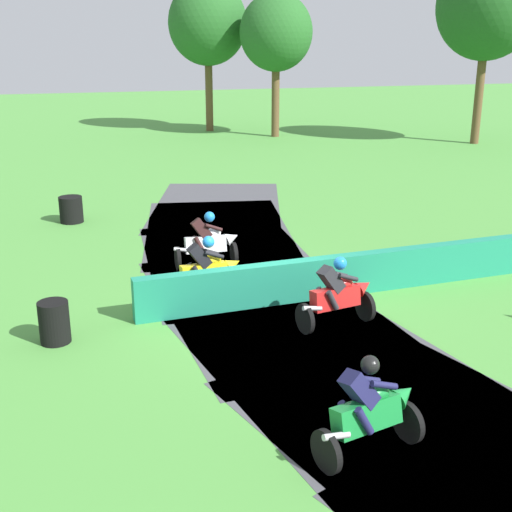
% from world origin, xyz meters
% --- Properties ---
extents(ground_plane, '(120.00, 120.00, 0.00)m').
position_xyz_m(ground_plane, '(0.00, 0.00, 0.00)').
color(ground_plane, '#4C933D').
extents(track_asphalt, '(7.60, 25.65, 0.01)m').
position_xyz_m(track_asphalt, '(0.72, 0.04, 0.00)').
color(track_asphalt, '#47474C').
rests_on(track_asphalt, ground).
extents(safety_barrier, '(15.14, 1.10, 0.90)m').
position_xyz_m(safety_barrier, '(4.81, 0.26, 0.45)').
color(safety_barrier, '#1E8466').
rests_on(safety_barrier, ground).
extents(motorcycle_lead_white, '(1.69, 0.77, 1.43)m').
position_xyz_m(motorcycle_lead_white, '(-0.57, 2.77, 0.65)').
color(motorcycle_lead_white, black).
rests_on(motorcycle_lead_white, ground).
extents(motorcycle_chase_yellow, '(1.68, 0.78, 1.42)m').
position_xyz_m(motorcycle_chase_yellow, '(-1.06, 0.70, 0.66)').
color(motorcycle_chase_yellow, black).
rests_on(motorcycle_chase_yellow, ground).
extents(motorcycle_trailing_red, '(1.68, 0.93, 1.42)m').
position_xyz_m(motorcycle_trailing_red, '(1.09, -1.43, 0.66)').
color(motorcycle_trailing_red, black).
rests_on(motorcycle_trailing_red, ground).
extents(motorcycle_fourth_green, '(1.68, 1.05, 1.43)m').
position_xyz_m(motorcycle_fourth_green, '(-0.18, -5.48, 0.65)').
color(motorcycle_fourth_green, black).
rests_on(motorcycle_fourth_green, ground).
extents(tire_stack_near, '(0.70, 0.70, 0.80)m').
position_xyz_m(tire_stack_near, '(-3.68, 8.07, 0.40)').
color(tire_stack_near, black).
rests_on(tire_stack_near, ground).
extents(tire_stack_mid_a, '(0.56, 0.56, 0.80)m').
position_xyz_m(tire_stack_mid_a, '(-4.26, -0.66, 0.40)').
color(tire_stack_mid_a, black).
rests_on(tire_stack_mid_a, ground).
extents(tree_far_left, '(4.00, 4.00, 7.78)m').
position_xyz_m(tree_far_left, '(8.12, 24.13, 5.64)').
color(tree_far_left, brown).
rests_on(tree_far_left, ground).
extents(tree_far_right, '(4.58, 4.58, 8.60)m').
position_xyz_m(tree_far_right, '(5.07, 27.60, 6.16)').
color(tree_far_right, brown).
rests_on(tree_far_right, ground).
extents(tree_mid_rise, '(5.13, 5.13, 9.62)m').
position_xyz_m(tree_mid_rise, '(17.52, 18.59, 6.90)').
color(tree_mid_rise, brown).
rests_on(tree_mid_rise, ground).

